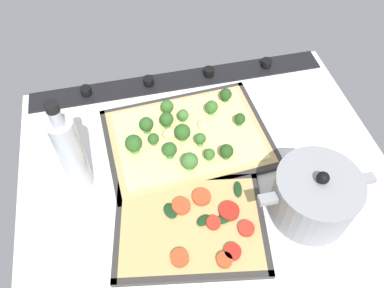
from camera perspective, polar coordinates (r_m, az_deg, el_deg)
name	(u,v)px	position (r cm, az deg, el deg)	size (l,w,h in cm)	color
ground_plane	(206,173)	(87.47, 2.03, -4.32)	(81.40, 65.84, 3.00)	white
stove_control_panel	(179,79)	(104.67, -1.90, 9.52)	(78.15, 7.00, 2.60)	black
baking_tray_front	(188,139)	(90.82, -0.66, 0.71)	(38.92, 29.84, 1.30)	#33302D
broccoli_pizza	(186,135)	(89.41, -0.95, 1.31)	(36.38, 27.30, 5.96)	tan
baking_tray_back	(190,226)	(78.87, -0.25, -12.00)	(33.24, 27.12, 1.30)	#33302D
veggie_pizza_back	(194,224)	(78.20, 0.31, -11.76)	(30.47, 24.34, 1.90)	tan
cooking_pot	(314,196)	(79.85, 17.55, -7.34)	(23.49, 16.62, 13.23)	gray
oil_bottle	(71,154)	(79.48, -17.39, -1.38)	(5.02, 5.02, 24.40)	#B7BCC6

